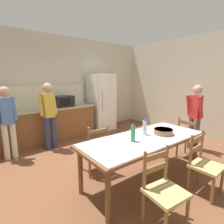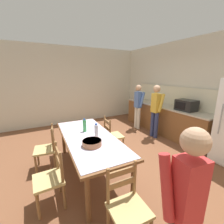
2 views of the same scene
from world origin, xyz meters
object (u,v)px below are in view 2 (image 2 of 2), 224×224
(chair_side_near_left, at_px, (47,149))
(person_at_sink, at_px, (138,104))
(dining_table, at_px, (89,140))
(microwave, at_px, (186,105))
(bottle_near_centre, at_px, (85,126))
(person_by_table, at_px, (184,207))
(chair_side_far_left, at_px, (112,136))
(chair_side_near_right, at_px, (51,178))
(serving_bowl, at_px, (92,143))
(chair_head_end, at_px, (127,207))
(person_at_counter, at_px, (156,109))
(bottle_off_centre, at_px, (96,131))

(chair_side_near_left, distance_m, person_at_sink, 3.28)
(dining_table, bearing_deg, microwave, 91.36)
(bottle_near_centre, bearing_deg, person_by_table, 2.55)
(chair_side_near_left, distance_m, person_by_table, 2.63)
(microwave, bearing_deg, chair_side_near_left, -97.18)
(person_by_table, bearing_deg, chair_side_far_left, -6.24)
(microwave, relative_size, chair_side_near_right, 0.55)
(chair_side_far_left, bearing_deg, serving_bowl, 141.12)
(dining_table, distance_m, serving_bowl, 0.41)
(chair_side_far_left, height_order, person_by_table, person_by_table)
(microwave, distance_m, person_by_table, 3.42)
(bottle_near_centre, height_order, serving_bowl, bottle_near_centre)
(chair_head_end, distance_m, person_by_table, 0.72)
(person_by_table, bearing_deg, chair_head_end, 25.73)
(serving_bowl, height_order, person_at_counter, person_at_counter)
(bottle_near_centre, xyz_separation_m, person_at_counter, (-0.41, 2.34, 0.01))
(chair_head_end, bearing_deg, serving_bowl, 94.31)
(bottle_off_centre, relative_size, person_at_sink, 0.17)
(bottle_near_centre, bearing_deg, bottle_off_centre, 13.87)
(microwave, xyz_separation_m, bottle_off_centre, (0.18, -2.76, -0.18))
(bottle_near_centre, xyz_separation_m, chair_side_far_left, (-0.19, 0.75, -0.45))
(chair_head_end, xyz_separation_m, person_at_counter, (-2.07, 2.41, 0.45))
(bottle_near_centre, distance_m, serving_bowl, 0.66)
(bottle_near_centre, relative_size, chair_side_far_left, 0.30)
(serving_bowl, relative_size, person_by_table, 0.21)
(chair_side_near_right, height_order, person_by_table, person_by_table)
(chair_side_near_left, bearing_deg, bottle_near_centre, 79.32)
(chair_side_near_right, distance_m, person_at_counter, 3.34)
(person_at_counter, bearing_deg, serving_bowl, -156.33)
(chair_side_far_left, bearing_deg, bottle_off_centre, 137.61)
(chair_side_near_left, xyz_separation_m, chair_side_near_right, (0.98, -0.04, 0.00))
(bottle_off_centre, xyz_separation_m, serving_bowl, (0.27, -0.19, -0.07))
(chair_head_end, bearing_deg, person_by_table, -70.30)
(chair_side_near_left, relative_size, person_at_counter, 0.57)
(person_at_sink, bearing_deg, chair_head_end, -129.55)
(chair_side_far_left, bearing_deg, microwave, -94.64)
(chair_side_far_left, xyz_separation_m, chair_side_near_left, (-0.06, -1.48, 0.00))
(person_at_sink, bearing_deg, chair_side_near_left, -161.52)
(person_at_sink, height_order, person_by_table, person_by_table)
(chair_side_near_right, distance_m, person_by_table, 1.77)
(chair_side_far_left, height_order, chair_side_near_left, same)
(dining_table, bearing_deg, chair_side_near_left, -125.88)
(serving_bowl, height_order, chair_head_end, chair_head_end)
(bottle_off_centre, xyz_separation_m, chair_side_far_left, (-0.58, 0.65, -0.45))
(bottle_near_centre, xyz_separation_m, serving_bowl, (0.65, -0.09, -0.07))
(person_at_sink, bearing_deg, microwave, -71.39)
(chair_side_near_left, bearing_deg, chair_head_end, 27.08)
(person_at_counter, bearing_deg, person_at_sink, 88.69)
(bottle_near_centre, distance_m, chair_head_end, 1.72)
(bottle_off_centre, distance_m, serving_bowl, 0.34)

